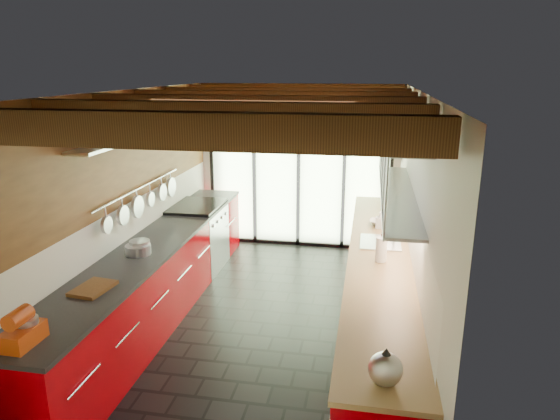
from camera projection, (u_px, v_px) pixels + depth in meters
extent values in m
plane|color=black|center=(264.00, 323.00, 5.75)|extent=(5.50, 5.50, 0.00)
plane|color=silver|center=(299.00, 167.00, 7.99)|extent=(3.20, 0.00, 3.20)
plane|color=silver|center=(159.00, 353.00, 2.79)|extent=(3.20, 0.00, 3.20)
plane|color=silver|center=(125.00, 208.00, 5.67)|extent=(0.00, 5.50, 5.50)
plane|color=silver|center=(415.00, 223.00, 5.12)|extent=(0.00, 5.50, 5.50)
plane|color=#472814|center=(262.00, 92.00, 5.03)|extent=(5.50, 5.50, 0.00)
cube|color=#593316|center=(180.00, 130.00, 2.94)|extent=(3.14, 0.14, 0.22)
cube|color=#593316|center=(224.00, 116.00, 3.79)|extent=(3.14, 0.14, 0.22)
cube|color=#593316|center=(251.00, 107.00, 4.64)|extent=(3.14, 0.14, 0.22)
cube|color=#593316|center=(270.00, 101.00, 5.49)|extent=(3.14, 0.14, 0.22)
cube|color=#593316|center=(284.00, 97.00, 6.34)|extent=(3.14, 0.14, 0.22)
cube|color=#593316|center=(295.00, 93.00, 7.19)|extent=(3.14, 0.14, 0.22)
cube|color=brown|center=(299.00, 100.00, 7.66)|extent=(3.14, 0.06, 0.50)
plane|color=brown|center=(131.00, 146.00, 5.66)|extent=(0.00, 4.90, 4.90)
plane|color=#C6EAAD|center=(299.00, 181.00, 8.04)|extent=(2.90, 0.00, 2.90)
cube|color=black|center=(212.00, 178.00, 8.27)|extent=(0.05, 0.04, 2.15)
cube|color=black|center=(391.00, 185.00, 7.78)|extent=(0.05, 0.04, 2.15)
cube|color=black|center=(298.00, 181.00, 8.00)|extent=(0.06, 0.05, 2.15)
cube|color=black|center=(299.00, 114.00, 7.70)|extent=(2.90, 0.05, 0.06)
cylinder|color=red|center=(299.00, 100.00, 7.63)|extent=(0.34, 0.04, 0.34)
cylinder|color=beige|center=(299.00, 101.00, 7.61)|extent=(0.28, 0.02, 0.28)
cube|color=#AF0007|center=(157.00, 280.00, 5.85)|extent=(0.65, 5.00, 0.88)
cube|color=black|center=(155.00, 243.00, 5.72)|extent=(0.68, 5.00, 0.04)
cube|color=silver|center=(198.00, 239.00, 7.22)|extent=(0.66, 0.90, 0.90)
cube|color=black|center=(197.00, 207.00, 7.08)|extent=(0.65, 0.90, 0.06)
cube|color=#AF0007|center=(378.00, 297.00, 5.41)|extent=(0.65, 5.00, 0.88)
cube|color=#9A754A|center=(381.00, 257.00, 5.28)|extent=(0.68, 5.00, 0.04)
cube|color=white|center=(349.00, 280.00, 5.84)|extent=(0.02, 0.60, 0.84)
cube|color=silver|center=(380.00, 243.00, 5.65)|extent=(0.45, 0.52, 0.02)
cylinder|color=silver|center=(394.00, 229.00, 5.58)|extent=(0.02, 0.02, 0.34)
torus|color=silver|center=(390.00, 214.00, 5.54)|extent=(0.14, 0.02, 0.14)
plane|color=silver|center=(384.00, 164.00, 5.31)|extent=(0.00, 3.00, 3.00)
cube|color=#9EA0A5|center=(398.00, 195.00, 5.37)|extent=(0.34, 3.00, 0.03)
cube|color=#9EA0A5|center=(402.00, 133.00, 5.18)|extent=(0.34, 3.00, 0.03)
cylinder|color=silver|center=(141.00, 188.00, 5.89)|extent=(0.02, 2.20, 0.02)
cube|color=silver|center=(140.00, 135.00, 5.61)|extent=(0.28, 2.60, 0.03)
cylinder|color=silver|center=(107.00, 225.00, 5.08)|extent=(0.04, 0.18, 0.18)
cylinder|color=silver|center=(123.00, 215.00, 5.41)|extent=(0.04, 0.22, 0.22)
cylinder|color=silver|center=(138.00, 207.00, 5.75)|extent=(0.04, 0.26, 0.26)
cylinder|color=silver|center=(150.00, 199.00, 6.08)|extent=(0.04, 0.18, 0.18)
cylinder|color=silver|center=(162.00, 192.00, 6.41)|extent=(0.04, 0.22, 0.22)
cylinder|color=silver|center=(171.00, 187.00, 6.69)|extent=(0.04, 0.26, 0.26)
cube|color=#C43F0F|center=(23.00, 336.00, 3.57)|extent=(0.19, 0.32, 0.14)
cylinder|color=#C43F0F|center=(18.00, 318.00, 3.50)|extent=(0.13, 0.21, 0.12)
cylinder|color=silver|center=(28.00, 326.00, 3.61)|extent=(0.16, 0.16, 0.14)
cylinder|color=silver|center=(140.00, 247.00, 5.34)|extent=(0.24, 0.24, 0.14)
cylinder|color=silver|center=(138.00, 250.00, 5.30)|extent=(0.27, 0.27, 0.10)
cube|color=brown|center=(93.00, 288.00, 4.46)|extent=(0.32, 0.41, 0.03)
sphere|color=silver|center=(385.00, 368.00, 3.12)|extent=(0.24, 0.24, 0.22)
cone|color=black|center=(387.00, 351.00, 3.09)|extent=(0.09, 0.09, 0.06)
cylinder|color=silver|center=(385.00, 356.00, 3.23)|extent=(0.03, 0.08, 0.05)
cylinder|color=white|center=(381.00, 250.00, 5.08)|extent=(0.13, 0.13, 0.26)
cylinder|color=silver|center=(382.00, 235.00, 5.03)|extent=(0.03, 0.03, 0.05)
imported|color=silver|center=(380.00, 220.00, 6.14)|extent=(0.10, 0.11, 0.21)
imported|color=silver|center=(379.00, 222.00, 6.30)|extent=(0.27, 0.27, 0.06)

